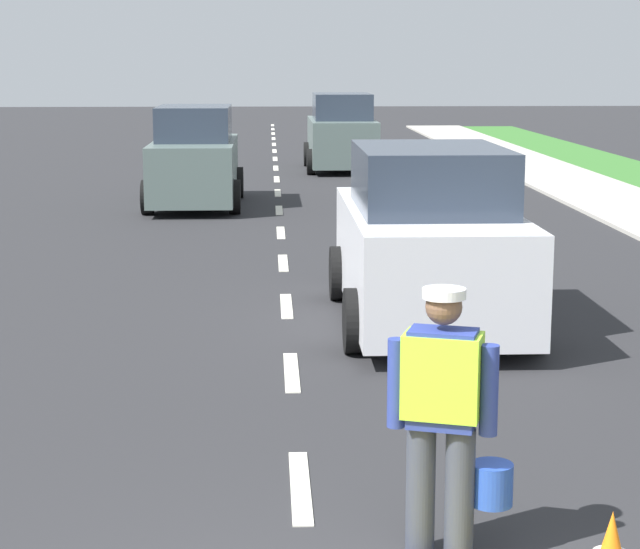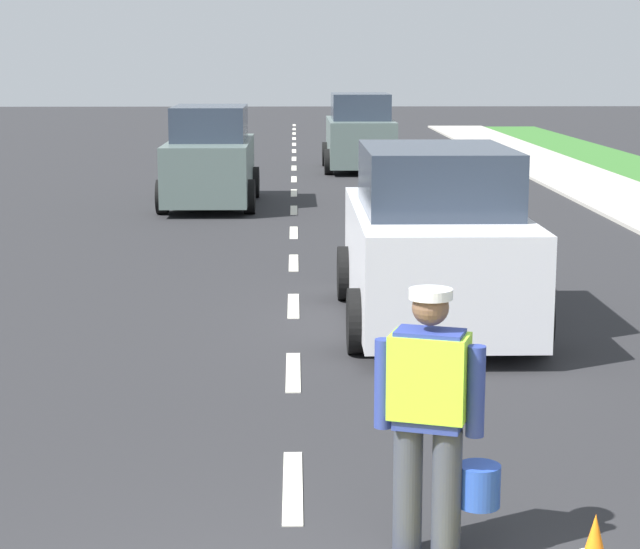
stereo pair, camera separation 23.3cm
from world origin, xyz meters
The scene contains 6 objects.
ground_plane centered at (0.00, 21.00, 0.00)m, with size 96.00×96.00×0.00m, color #28282B.
lane_center_line centered at (0.00, 25.20, 0.00)m, with size 0.14×46.40×0.01m.
road_worker centered at (0.84, 1.55, 0.93)m, with size 0.77×0.41×1.67m.
car_outgoing_ahead centered at (1.60, 7.73, 0.95)m, with size 2.08×4.29×2.04m.
car_oncoming_second centered at (-1.73, 18.58, 0.95)m, with size 1.93×4.26×2.05m.
car_outgoing_far centered at (1.81, 26.12, 0.97)m, with size 2.00×4.00×2.09m.
Camera 2 is at (0.02, -4.92, 2.99)m, focal length 63.52 mm.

